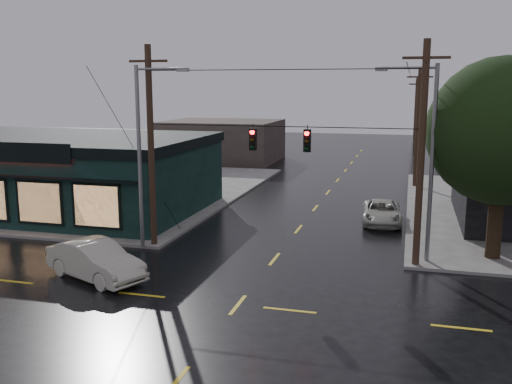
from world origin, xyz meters
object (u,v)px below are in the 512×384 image
(suv_silver, at_px, (382,212))
(utility_pole_nw, at_px, (154,246))
(utility_pole_ne, at_px, (415,267))
(sedan_cream, at_px, (96,260))
(corner_tree, at_px, (502,132))

(suv_silver, bearing_deg, utility_pole_nw, -147.75)
(utility_pole_ne, height_order, sedan_cream, utility_pole_ne)
(utility_pole_ne, distance_m, suv_silver, 8.49)
(sedan_cream, relative_size, suv_silver, 1.03)
(utility_pole_ne, bearing_deg, suv_silver, 103.22)
(utility_pole_ne, bearing_deg, corner_tree, 30.06)
(corner_tree, relative_size, suv_silver, 1.93)
(sedan_cream, height_order, suv_silver, sedan_cream)
(corner_tree, relative_size, utility_pole_nw, 0.92)
(utility_pole_ne, bearing_deg, sedan_cream, -158.33)
(suv_silver, bearing_deg, corner_tree, -53.02)
(utility_pole_nw, relative_size, sedan_cream, 2.03)
(utility_pole_nw, height_order, suv_silver, utility_pole_nw)
(utility_pole_nw, relative_size, suv_silver, 2.09)
(utility_pole_nw, distance_m, suv_silver, 13.81)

